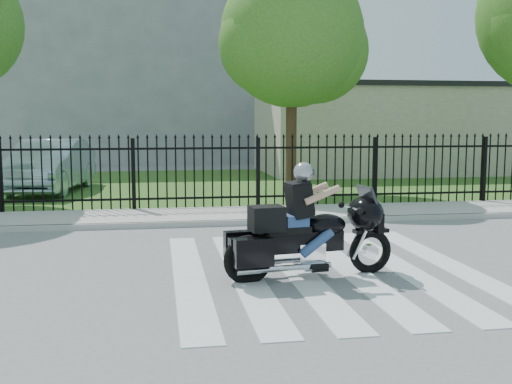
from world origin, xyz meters
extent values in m
plane|color=slate|center=(0.00, 0.00, 0.00)|extent=(120.00, 120.00, 0.00)
cube|color=#ADAAA3|center=(0.00, 5.00, 0.06)|extent=(40.00, 2.00, 0.12)
cube|color=#ADAAA3|center=(0.00, 4.00, 0.06)|extent=(40.00, 0.12, 0.12)
cube|color=#305F20|center=(0.00, 12.00, 0.01)|extent=(40.00, 12.00, 0.02)
cube|color=black|center=(0.00, 6.00, 0.35)|extent=(26.00, 0.04, 0.05)
cube|color=black|center=(0.00, 6.00, 1.55)|extent=(26.00, 0.04, 0.05)
cylinder|color=#382316|center=(1.50, 9.00, 2.08)|extent=(0.32, 0.32, 4.16)
sphere|color=#32691E|center=(1.50, 9.00, 4.68)|extent=(4.20, 4.20, 4.20)
cube|color=beige|center=(7.00, 16.00, 1.75)|extent=(10.00, 6.00, 3.50)
cube|color=black|center=(7.00, 16.00, 3.60)|extent=(10.20, 6.20, 0.20)
cube|color=#979BA0|center=(-3.00, 26.00, 6.00)|extent=(15.00, 10.00, 12.00)
torus|color=black|center=(0.64, -0.21, 0.32)|extent=(0.67, 0.21, 0.66)
torus|color=black|center=(-1.21, -0.45, 0.32)|extent=(0.71, 0.23, 0.70)
cube|color=black|center=(-0.45, -0.35, 0.53)|extent=(1.26, 0.39, 0.29)
ellipsoid|color=black|center=(-0.08, -0.30, 0.75)|extent=(0.64, 0.45, 0.32)
cube|color=black|center=(-0.64, -0.38, 0.71)|extent=(0.66, 0.38, 0.10)
cube|color=silver|center=(-0.31, -0.33, 0.36)|extent=(0.42, 0.33, 0.29)
ellipsoid|color=black|center=(0.54, -0.22, 0.88)|extent=(0.60, 0.75, 0.52)
cube|color=black|center=(-0.95, -0.41, 0.88)|extent=(0.50, 0.42, 0.34)
cube|color=navy|center=(-0.53, -0.36, 0.82)|extent=(0.36, 0.33, 0.17)
sphere|color=#9FA2A7|center=(-0.42, -0.35, 1.51)|extent=(0.28, 0.28, 0.28)
imported|color=#A4BFCE|center=(-5.71, 10.68, 0.83)|extent=(2.29, 5.07, 1.61)
camera|label=1|loc=(-2.40, -8.43, 2.23)|focal=42.00mm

